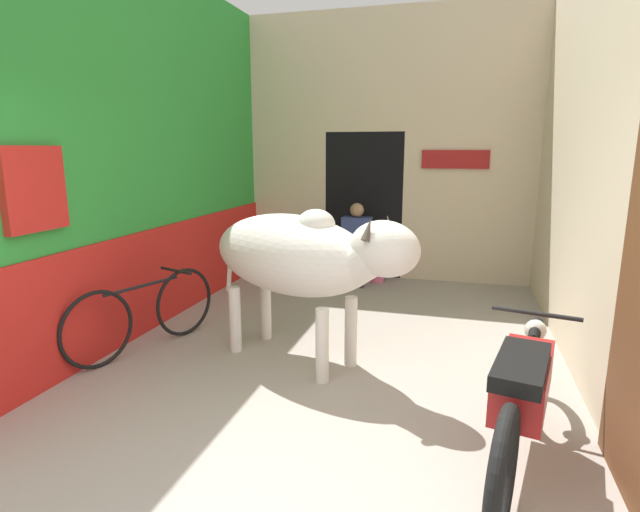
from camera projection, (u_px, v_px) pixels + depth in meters
name	position (u px, v px, depth m)	size (l,w,h in m)	color
wall_left_shopfront	(140.00, 154.00, 5.15)	(0.25, 5.43, 3.80)	green
wall_back_with_doorway	(380.00, 170.00, 7.48)	(4.13, 0.93, 3.80)	beige
wall_right_with_door	(605.00, 151.00, 3.97)	(0.22, 5.43, 3.80)	beige
cow	(300.00, 255.00, 4.34)	(2.15, 1.34, 1.41)	silver
motorcycle_near	(522.00, 391.00, 3.00)	(0.67, 2.11, 0.80)	black
bicycle	(145.00, 314.00, 4.74)	(0.63, 1.60, 0.72)	black
shopkeeper_seated	(356.00, 243.00, 6.99)	(0.41, 0.33, 1.16)	#3D3842
plastic_stool	(377.00, 266.00, 7.22)	(0.32, 0.32, 0.44)	#DB6093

